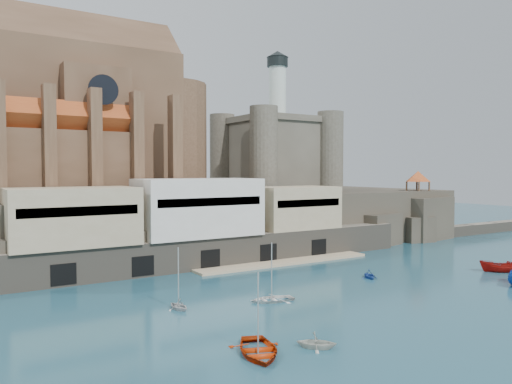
{
  "coord_description": "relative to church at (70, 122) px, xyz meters",
  "views": [
    {
      "loc": [
        -42.43,
        -43.78,
        14.23
      ],
      "look_at": [
        5.67,
        32.0,
        10.34
      ],
      "focal_mm": 35.0,
      "sensor_mm": 36.0,
      "label": 1
    }
  ],
  "objects": [
    {
      "name": "ground",
      "position": [
        24.13,
        -41.85,
        -22.13
      ],
      "size": [
        300.0,
        300.0,
        0.0
      ],
      "primitive_type": "plane",
      "color": "#1A4657",
      "rests_on": "ground"
    },
    {
      "name": "promontory",
      "position": [
        23.94,
        -2.48,
        -17.2
      ],
      "size": [
        100.0,
        36.0,
        10.0
      ],
      "color": "#2C2721",
      "rests_on": "ground"
    },
    {
      "name": "quay",
      "position": [
        13.94,
        -18.78,
        -16.06
      ],
      "size": [
        70.0,
        12.0,
        13.05
      ],
      "color": "#6E6658",
      "rests_on": "ground"
    },
    {
      "name": "church",
      "position": [
        0.0,
        0.0,
        0.0
      ],
      "size": [
        47.0,
        25.93,
        30.51
      ],
      "color": "#513826",
      "rests_on": "promontory"
    },
    {
      "name": "castle_keep",
      "position": [
        40.21,
        -0.78,
        -3.81
      ],
      "size": [
        21.2,
        21.2,
        29.3
      ],
      "color": "#4B463B",
      "rests_on": "promontory"
    },
    {
      "name": "rock_outcrop",
      "position": [
        66.13,
        -16.01,
        -18.11
      ],
      "size": [
        14.5,
        10.5,
        8.7
      ],
      "color": "#2C2721",
      "rests_on": "ground"
    },
    {
      "name": "pavilion",
      "position": [
        66.13,
        -15.85,
        -9.4
      ],
      "size": [
        6.4,
        6.4,
        5.4
      ],
      "color": "#513826",
      "rests_on": "rock_outcrop"
    },
    {
      "name": "breakwater",
      "position": [
        90.13,
        -17.85,
        -22.13
      ],
      "size": [
        40.0,
        3.0,
        2.4
      ],
      "primitive_type": "cube",
      "color": "#6E6658",
      "rests_on": "ground"
    },
    {
      "name": "boat_0",
      "position": [
        2.22,
        -53.62,
        -22.13
      ],
      "size": [
        4.55,
        2.81,
        6.14
      ],
      "primitive_type": "imported",
      "rotation": [
        0.0,
        0.0,
        5.9
      ],
      "color": "#B42A05",
      "rests_on": "ground"
    },
    {
      "name": "boat_1",
      "position": [
        6.84,
        -55.05,
        -22.13
      ],
      "size": [
        3.09,
        3.15,
        3.18
      ],
      "primitive_type": "imported",
      "rotation": [
        0.0,
        0.0,
        0.82
      ],
      "color": "beige",
      "rests_on": "ground"
    },
    {
      "name": "boat_4",
      "position": [
        2.03,
        -38.82,
        -22.13
      ],
      "size": [
        2.74,
        1.96,
        2.9
      ],
      "primitive_type": "imported",
      "rotation": [
        0.0,
        0.0,
        3.33
      ],
      "color": "silver",
      "rests_on": "ground"
    },
    {
      "name": "boat_5",
      "position": [
        47.42,
        -45.42,
        -22.13
      ],
      "size": [
        2.71,
        2.71,
        5.03
      ],
      "primitive_type": "imported",
      "rotation": [
        0.0,
        0.0,
        3.95
      ],
      "color": "#95100A",
      "rests_on": "ground"
    },
    {
      "name": "boat_6",
      "position": [
        11.93,
        -41.19,
        -22.13
      ],
      "size": [
        1.69,
        3.66,
        4.95
      ],
      "primitive_type": "imported",
      "rotation": [
        0.0,
        0.0,
        4.52
      ],
      "color": "white",
      "rests_on": "ground"
    },
    {
      "name": "boat_7",
      "position": [
        29.35,
        -38.53,
        -22.13
      ],
      "size": [
        2.86,
        2.35,
        2.86
      ],
      "primitive_type": "imported",
      "rotation": [
        0.0,
        0.0,
        5.89
      ],
      "color": "#1E4092",
      "rests_on": "ground"
    }
  ]
}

